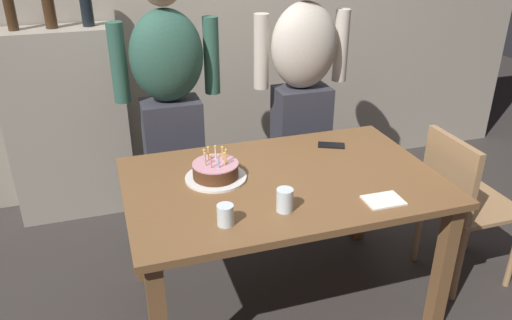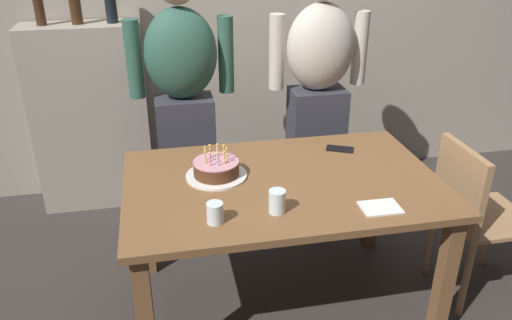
# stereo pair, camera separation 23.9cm
# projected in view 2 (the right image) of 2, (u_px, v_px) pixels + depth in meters

# --- Properties ---
(ground_plane) EXTENTS (10.00, 10.00, 0.00)m
(ground_plane) POSITION_uv_depth(u_px,v_px,m) (280.00, 301.00, 2.75)
(ground_plane) COLOR #332D2B
(back_wall) EXTENTS (5.20, 0.10, 2.60)m
(back_wall) POSITION_uv_depth(u_px,v_px,m) (230.00, 7.00, 3.55)
(back_wall) COLOR #9E9384
(back_wall) RESTS_ON ground_plane
(dining_table) EXTENTS (1.50, 0.96, 0.74)m
(dining_table) POSITION_uv_depth(u_px,v_px,m) (282.00, 198.00, 2.47)
(dining_table) COLOR brown
(dining_table) RESTS_ON ground_plane
(birthday_cake) EXTENTS (0.30, 0.30, 0.15)m
(birthday_cake) POSITION_uv_depth(u_px,v_px,m) (216.00, 170.00, 2.44)
(birthday_cake) COLOR white
(birthday_cake) RESTS_ON dining_table
(water_glass_near) EXTENTS (0.07, 0.07, 0.09)m
(water_glass_near) POSITION_uv_depth(u_px,v_px,m) (215.00, 213.00, 2.08)
(water_glass_near) COLOR silver
(water_glass_near) RESTS_ON dining_table
(water_glass_far) EXTENTS (0.07, 0.07, 0.10)m
(water_glass_far) POSITION_uv_depth(u_px,v_px,m) (277.00, 201.00, 2.15)
(water_glass_far) COLOR silver
(water_glass_far) RESTS_ON dining_table
(cell_phone) EXTENTS (0.16, 0.13, 0.01)m
(cell_phone) POSITION_uv_depth(u_px,v_px,m) (340.00, 149.00, 2.74)
(cell_phone) COLOR black
(cell_phone) RESTS_ON dining_table
(napkin_stack) EXTENTS (0.17, 0.13, 0.01)m
(napkin_stack) POSITION_uv_depth(u_px,v_px,m) (380.00, 207.00, 2.19)
(napkin_stack) COLOR white
(napkin_stack) RESTS_ON dining_table
(person_man_bearded) EXTENTS (0.61, 0.27, 1.66)m
(person_man_bearded) POSITION_uv_depth(u_px,v_px,m) (184.00, 105.00, 2.99)
(person_man_bearded) COLOR #33333D
(person_man_bearded) RESTS_ON ground_plane
(person_woman_cardigan) EXTENTS (0.61, 0.27, 1.66)m
(person_woman_cardigan) POSITION_uv_depth(u_px,v_px,m) (318.00, 96.00, 3.13)
(person_woman_cardigan) COLOR #33333D
(person_woman_cardigan) RESTS_ON ground_plane
(dining_chair) EXTENTS (0.42, 0.42, 0.87)m
(dining_chair) POSITION_uv_depth(u_px,v_px,m) (472.00, 210.00, 2.61)
(dining_chair) COLOR #A37A51
(dining_chair) RESTS_ON ground_plane
(shelf_cabinet) EXTENTS (0.75, 0.30, 1.56)m
(shelf_cabinet) POSITION_uv_depth(u_px,v_px,m) (92.00, 117.00, 3.47)
(shelf_cabinet) COLOR #9E9384
(shelf_cabinet) RESTS_ON ground_plane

